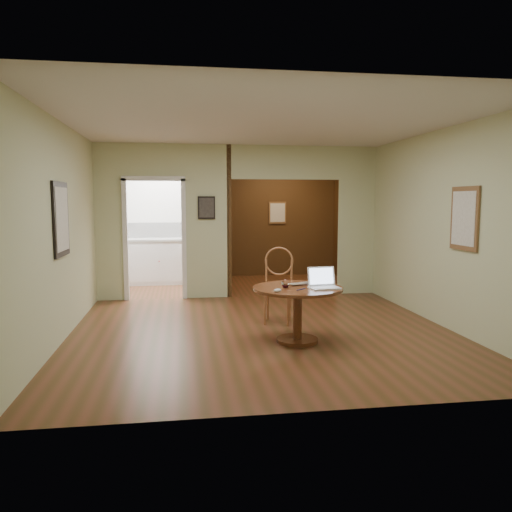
{
  "coord_description": "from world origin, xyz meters",
  "views": [
    {
      "loc": [
        -1.04,
        -6.31,
        1.72
      ],
      "look_at": [
        -0.12,
        -0.2,
        1.04
      ],
      "focal_mm": 35.0,
      "sensor_mm": 36.0,
      "label": 1
    }
  ],
  "objects": [
    {
      "name": "kitchen_cabinet",
      "position": [
        -1.35,
        4.2,
        0.47
      ],
      "size": [
        2.06,
        0.6,
        0.94
      ],
      "color": "white",
      "rests_on": "ground"
    },
    {
      "name": "floor",
      "position": [
        0.0,
        0.0,
        0.0
      ],
      "size": [
        5.0,
        5.0,
        0.0
      ],
      "primitive_type": "plane",
      "color": "#4C3015",
      "rests_on": "ground"
    },
    {
      "name": "dining_table",
      "position": [
        0.34,
        -0.49,
        0.5
      ],
      "size": [
        1.09,
        1.09,
        0.68
      ],
      "rotation": [
        0.0,
        0.0,
        0.11
      ],
      "color": "maroon",
      "rests_on": "ground"
    },
    {
      "name": "closed_laptop",
      "position": [
        0.43,
        -0.38,
        0.69
      ],
      "size": [
        0.36,
        0.3,
        0.02
      ],
      "primitive_type": "imported",
      "rotation": [
        0.0,
        0.0,
        0.42
      ],
      "color": "#B9B9BE",
      "rests_on": "dining_table"
    },
    {
      "name": "mouse",
      "position": [
        0.04,
        -0.78,
        0.7
      ],
      "size": [
        0.11,
        0.09,
        0.04
      ],
      "primitive_type": "ellipsoid",
      "rotation": [
        0.0,
        0.0,
        0.38
      ],
      "color": "white",
      "rests_on": "dining_table"
    },
    {
      "name": "grocery_bag",
      "position": [
        -0.55,
        4.2,
        1.1
      ],
      "size": [
        0.34,
        0.29,
        0.31
      ],
      "primitive_type": "ellipsoid",
      "rotation": [
        0.0,
        0.0,
        -0.08
      ],
      "color": "tan",
      "rests_on": "kitchen_cabinet"
    },
    {
      "name": "pen",
      "position": [
        0.34,
        -0.67,
        0.68
      ],
      "size": [
        0.13,
        0.1,
        0.01
      ],
      "primitive_type": "cylinder",
      "rotation": [
        0.0,
        1.57,
        0.65
      ],
      "color": "navy",
      "rests_on": "dining_table"
    },
    {
      "name": "room_shell",
      "position": [
        -0.47,
        3.1,
        1.29
      ],
      "size": [
        5.2,
        7.5,
        5.0
      ],
      "color": "silver",
      "rests_on": "ground"
    },
    {
      "name": "wine_glass",
      "position": [
        0.19,
        -0.52,
        0.73
      ],
      "size": [
        0.1,
        0.1,
        0.11
      ],
      "primitive_type": null,
      "color": "white",
      "rests_on": "dining_table"
    },
    {
      "name": "chair",
      "position": [
        0.31,
        0.56,
        0.59
      ],
      "size": [
        0.56,
        0.56,
        1.07
      ],
      "rotation": [
        0.0,
        0.0,
        -0.29
      ],
      "color": "#AF683E",
      "rests_on": "ground"
    },
    {
      "name": "open_laptop",
      "position": [
        0.64,
        -0.57,
        0.74
      ],
      "size": [
        0.37,
        0.34,
        0.24
      ],
      "rotation": [
        0.0,
        0.0,
        0.12
      ],
      "color": "white",
      "rests_on": "dining_table"
    }
  ]
}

